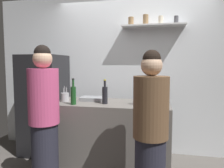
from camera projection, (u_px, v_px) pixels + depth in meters
The scene contains 10 objects.
back_wall_assembly at pixel (133, 73), 3.56m from camera, with size 4.80×0.32×2.60m.
refrigerator at pixel (44, 104), 3.51m from camera, with size 0.64×0.67×1.60m.
counter at pixel (112, 136), 2.93m from camera, with size 1.54×0.73×0.94m, color #66605B.
baking_pan at pixel (93, 99), 3.05m from camera, with size 0.34×0.24×0.05m, color gray.
utensil_holder at pixel (65, 97), 2.98m from camera, with size 0.11×0.11×0.22m.
wine_bottle_green_glass at pixel (73, 95), 2.73m from camera, with size 0.07×0.07×0.33m.
wine_bottle_dark_glass at pixel (105, 94), 2.78m from camera, with size 0.07×0.07×0.32m.
water_bottle_plastic at pixel (139, 97), 2.69m from camera, with size 0.08×0.08×0.23m.
person_brown_jacket at pixel (150, 134), 2.06m from camera, with size 0.34×0.34×1.59m.
person_pink_top at pixel (44, 120), 2.42m from camera, with size 0.34×0.34×1.67m.
Camera 1 is at (0.40, -2.31, 1.44)m, focal length 34.29 mm.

